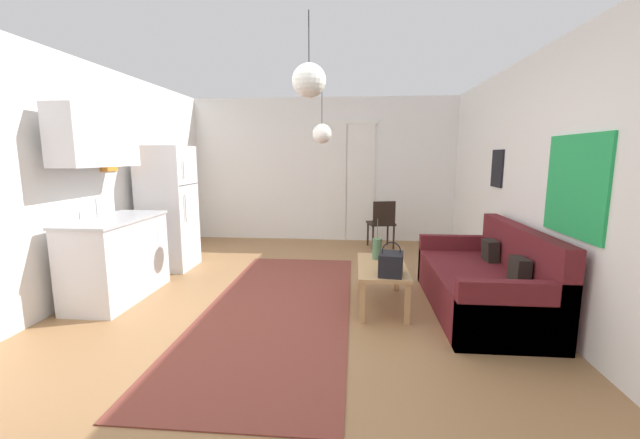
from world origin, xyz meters
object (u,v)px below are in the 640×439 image
(pendant_lamp_far, at_px, (322,134))
(handbag, at_px, (391,264))
(bamboo_vase, at_px, (377,249))
(refrigerator, at_px, (168,208))
(pendant_lamp_near, at_px, (309,81))
(accent_chair, at_px, (382,221))
(coffee_table, at_px, (382,270))
(couch, at_px, (488,284))

(pendant_lamp_far, bearing_deg, handbag, -60.22)
(bamboo_vase, distance_m, handbag, 0.59)
(refrigerator, height_order, pendant_lamp_near, pendant_lamp_near)
(handbag, bearing_deg, refrigerator, 152.72)
(refrigerator, relative_size, accent_chair, 2.07)
(accent_chair, xyz_separation_m, pendant_lamp_far, (-0.89, -1.61, 1.38))
(coffee_table, bearing_deg, bamboo_vase, 99.05)
(pendant_lamp_near, bearing_deg, accent_chair, 77.29)
(coffee_table, distance_m, handbag, 0.38)
(bamboo_vase, bearing_deg, couch, -14.83)
(refrigerator, height_order, accent_chair, refrigerator)
(refrigerator, distance_m, pendant_lamp_near, 3.36)
(bamboo_vase, bearing_deg, refrigerator, 161.83)
(couch, xyz_separation_m, pendant_lamp_near, (-1.72, -0.95, 1.85))
(coffee_table, xyz_separation_m, pendant_lamp_far, (-0.72, 1.03, 1.47))
(bamboo_vase, height_order, accent_chair, bamboo_vase)
(couch, distance_m, pendant_lamp_near, 2.69)
(coffee_table, relative_size, bamboo_vase, 2.29)
(couch, distance_m, pendant_lamp_far, 2.61)
(bamboo_vase, distance_m, pendant_lamp_far, 1.65)
(accent_chair, bearing_deg, refrigerator, 12.66)
(refrigerator, bearing_deg, accent_chair, 25.49)
(refrigerator, distance_m, pendant_lamp_far, 2.38)
(coffee_table, bearing_deg, pendant_lamp_near, -122.96)
(coffee_table, relative_size, refrigerator, 0.61)
(coffee_table, bearing_deg, refrigerator, 157.70)
(handbag, bearing_deg, couch, 15.97)
(couch, distance_m, coffee_table, 1.08)
(pendant_lamp_near, bearing_deg, couch, 28.93)
(bamboo_vase, distance_m, refrigerator, 3.00)
(couch, relative_size, pendant_lamp_far, 2.15)
(couch, height_order, handbag, couch)
(bamboo_vase, height_order, pendant_lamp_far, pendant_lamp_far)
(handbag, relative_size, pendant_lamp_near, 0.53)
(bamboo_vase, relative_size, handbag, 1.38)
(couch, relative_size, handbag, 5.88)
(coffee_table, relative_size, handbag, 3.17)
(couch, relative_size, bamboo_vase, 4.25)
(accent_chair, bearing_deg, couch, 95.73)
(handbag, bearing_deg, coffee_table, 100.32)
(pendant_lamp_near, distance_m, pendant_lamp_far, 2.04)
(coffee_table, distance_m, pendant_lamp_near, 2.11)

